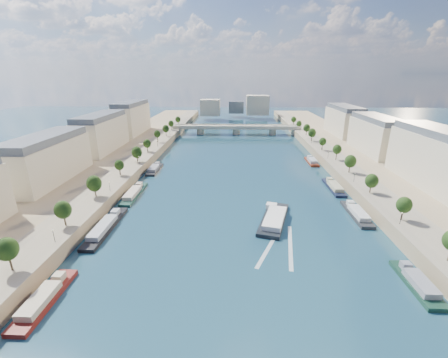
{
  "coord_description": "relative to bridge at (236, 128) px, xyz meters",
  "views": [
    {
      "loc": [
        -1.07,
        -43.31,
        51.0
      ],
      "look_at": [
        -5.9,
        86.98,
        5.0
      ],
      "focal_mm": 24.0,
      "sensor_mm": 36.0,
      "label": 1
    }
  ],
  "objects": [
    {
      "name": "trees_right",
      "position": [
        55.0,
        -111.73,
        5.39
      ],
      "size": [
        4.8,
        268.8,
        8.26
      ],
      "color": "#382B1E",
      "rests_on": "ground"
    },
    {
      "name": "quay_right",
      "position": [
        72.0,
        -121.73,
        -2.58
      ],
      "size": [
        44.0,
        520.0,
        5.0
      ],
      "primitive_type": "cube",
      "color": "#9E8460",
      "rests_on": "ground"
    },
    {
      "name": "moored_barges_left",
      "position": [
        -45.5,
        -176.39,
        -4.24
      ],
      "size": [
        5.0,
        158.44,
        3.6
      ],
      "color": "#1B223B",
      "rests_on": "ground"
    },
    {
      "name": "ground",
      "position": [
        0.0,
        -121.73,
        -5.08
      ],
      "size": [
        700.0,
        700.0,
        0.0
      ],
      "primitive_type": "plane",
      "color": "#0B2632",
      "rests_on": "ground"
    },
    {
      "name": "pave_left",
      "position": [
        -57.0,
        -121.73,
        -0.03
      ],
      "size": [
        14.0,
        520.0,
        0.1
      ],
      "primitive_type": "cube",
      "color": "gray",
      "rests_on": "quay_left"
    },
    {
      "name": "buildings_right",
      "position": [
        85.0,
        -109.73,
        11.37
      ],
      "size": [
        16.0,
        226.0,
        23.2
      ],
      "color": "beige",
      "rests_on": "ground"
    },
    {
      "name": "lamps_left",
      "position": [
        -52.5,
        -131.73,
        2.7
      ],
      "size": [
        0.36,
        200.36,
        4.28
      ],
      "color": "black",
      "rests_on": "ground"
    },
    {
      "name": "quay_left",
      "position": [
        -72.0,
        -121.73,
        -2.58
      ],
      "size": [
        44.0,
        520.0,
        5.0
      ],
      "primitive_type": "cube",
      "color": "#9E8460",
      "rests_on": "ground"
    },
    {
      "name": "bridge",
      "position": [
        0.0,
        0.0,
        0.0
      ],
      "size": [
        112.0,
        12.0,
        8.15
      ],
      "color": "#C1B79E",
      "rests_on": "ground"
    },
    {
      "name": "trees_left",
      "position": [
        -55.0,
        -119.73,
        5.39
      ],
      "size": [
        4.8,
        268.8,
        8.26
      ],
      "color": "#382B1E",
      "rests_on": "ground"
    },
    {
      "name": "lamps_right",
      "position": [
        52.5,
        -116.73,
        2.7
      ],
      "size": [
        0.36,
        200.36,
        4.28
      ],
      "color": "black",
      "rests_on": "ground"
    },
    {
      "name": "skyline",
      "position": [
        3.19,
        97.79,
        9.57
      ],
      "size": [
        79.0,
        42.0,
        22.0
      ],
      "color": "beige",
      "rests_on": "ground"
    },
    {
      "name": "buildings_left",
      "position": [
        -85.0,
        -109.73,
        11.37
      ],
      "size": [
        16.0,
        226.0,
        23.2
      ],
      "color": "beige",
      "rests_on": "ground"
    },
    {
      "name": "pave_right",
      "position": [
        57.0,
        -121.73,
        -0.03
      ],
      "size": [
        14.0,
        520.0,
        0.1
      ],
      "primitive_type": "cube",
      "color": "gray",
      "rests_on": "quay_right"
    },
    {
      "name": "moored_barges_right",
      "position": [
        45.5,
        -166.8,
        -4.24
      ],
      "size": [
        5.0,
        167.51,
        3.6
      ],
      "color": "black",
      "rests_on": "ground"
    },
    {
      "name": "wake",
      "position": [
        13.51,
        -182.97,
        -5.06
      ],
      "size": [
        14.46,
        25.89,
        0.04
      ],
      "color": "silver",
      "rests_on": "ground"
    },
    {
      "name": "tour_barge",
      "position": [
        13.51,
        -166.35,
        -4.07
      ],
      "size": [
        14.8,
        28.34,
        3.75
      ],
      "rotation": [
        0.0,
        0.0,
        -0.27
      ],
      "color": "black",
      "rests_on": "ground"
    }
  ]
}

